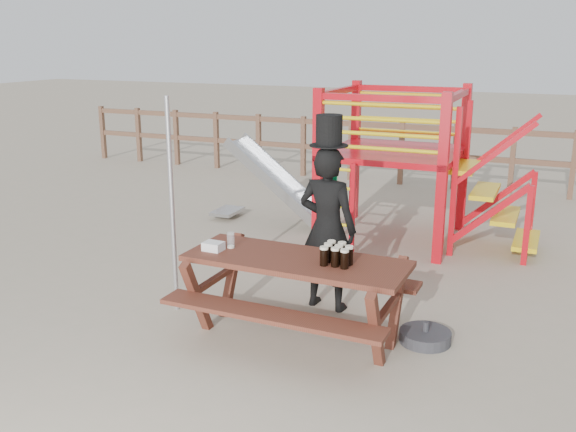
% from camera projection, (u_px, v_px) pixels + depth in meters
% --- Properties ---
extents(ground, '(60.00, 60.00, 0.00)m').
position_uv_depth(ground, '(270.00, 342.00, 5.91)').
color(ground, tan).
rests_on(ground, ground).
extents(back_fence, '(15.09, 0.09, 1.20)m').
position_uv_depth(back_fence, '(428.00, 148.00, 11.90)').
color(back_fence, brown).
rests_on(back_fence, ground).
extents(playground_fort, '(4.71, 1.84, 2.10)m').
position_uv_depth(playground_fort, '(388.00, 162.00, 8.74)').
color(playground_fort, red).
rests_on(playground_fort, ground).
extents(picnic_table, '(2.04, 1.43, 0.78)m').
position_uv_depth(picnic_table, '(296.00, 288.00, 5.87)').
color(picnic_table, maroon).
rests_on(picnic_table, ground).
extents(man_with_hat, '(0.65, 0.46, 1.99)m').
position_uv_depth(man_with_hat, '(327.00, 224.00, 6.45)').
color(man_with_hat, black).
rests_on(man_with_hat, ground).
extents(metal_pole, '(0.05, 0.05, 2.18)m').
position_uv_depth(metal_pole, '(172.00, 207.00, 6.33)').
color(metal_pole, '#B2B2B7').
rests_on(metal_pole, ground).
extents(parasol_base, '(0.47, 0.47, 0.20)m').
position_uv_depth(parasol_base, '(425.00, 336.00, 5.89)').
color(parasol_base, '#323237').
rests_on(parasol_base, ground).
extents(paper_bag, '(0.19, 0.15, 0.08)m').
position_uv_depth(paper_bag, '(213.00, 246.00, 6.00)').
color(paper_bag, white).
rests_on(paper_bag, picnic_table).
extents(stout_pints, '(0.27, 0.26, 0.17)m').
position_uv_depth(stout_pints, '(337.00, 254.00, 5.63)').
color(stout_pints, black).
rests_on(stout_pints, picnic_table).
extents(empty_glasses, '(0.07, 0.07, 0.15)m').
position_uv_depth(empty_glasses, '(231.00, 241.00, 6.06)').
color(empty_glasses, silver).
rests_on(empty_glasses, picnic_table).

